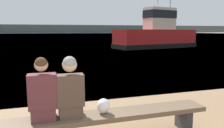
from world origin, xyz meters
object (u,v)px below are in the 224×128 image
object	(u,v)px
bench_main	(37,127)
moored_sailboat	(170,39)
person_left	(43,94)
shopping_bag	(103,106)
person_right	(70,90)
tugboat_red	(157,35)

from	to	relation	value
bench_main	moored_sailboat	distance (m)	33.21
person_left	moored_sailboat	xyz separation A→B (m)	(19.01, 27.16, -0.38)
person_left	shopping_bag	size ratio (longest dim) A/B	3.91
person_right	bench_main	bearing A→B (deg)	-179.91
bench_main	person_right	xyz separation A→B (m)	(0.52, 0.00, 0.53)
person_right	shopping_bag	distance (m)	0.63
person_left	moored_sailboat	bearing A→B (deg)	55.01
moored_sailboat	person_left	bearing A→B (deg)	126.69
bench_main	shopping_bag	world-z (taller)	shopping_bag
person_right	shopping_bag	world-z (taller)	person_right
person_left	tugboat_red	world-z (taller)	tugboat_red
moored_sailboat	shopping_bag	bearing A→B (deg)	128.05
bench_main	tugboat_red	world-z (taller)	tugboat_red
tugboat_red	shopping_bag	bearing A→B (deg)	137.40
bench_main	tugboat_red	size ratio (longest dim) A/B	0.59
bench_main	moored_sailboat	xyz separation A→B (m)	(19.11, 27.16, 0.13)
person_left	bench_main	bearing A→B (deg)	-178.62
bench_main	person_left	size ratio (longest dim) A/B	5.92
person_left	tugboat_red	xyz separation A→B (m)	(11.76, 18.28, 0.45)
person_left	person_right	distance (m)	0.41
bench_main	shopping_bag	size ratio (longest dim) A/B	23.18
person_right	shopping_bag	bearing A→B (deg)	1.80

